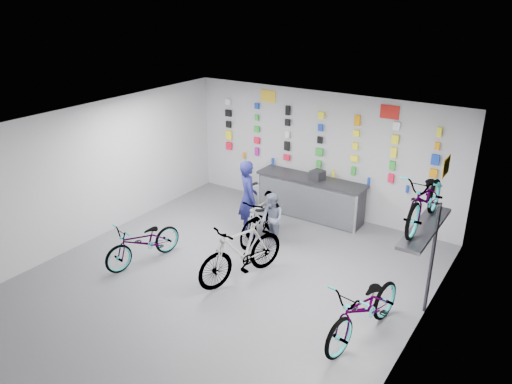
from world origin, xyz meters
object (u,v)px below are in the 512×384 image
Objects in this scene: counter at (310,198)px; bike_left at (144,242)px; bike_center at (241,251)px; bike_service at (261,218)px; clerk at (248,198)px; bike_right at (365,309)px; customer at (272,219)px.

counter is 4.21m from bike_left.
bike_center is at bearing 27.79° from bike_left.
bike_service is 0.99× the size of clerk.
bike_center is 1.67m from bike_service.
bike_right is (2.85, -3.61, 0.04)m from counter.
bike_center is 1.57m from customer.
bike_service is (1.44, 2.15, 0.07)m from bike_left.
clerk is 1.52× the size of customer.
customer is at bearing -148.31° from clerk.
bike_service is at bearing -101.53° from counter.
bike_right reaches higher than bike_service.
bike_left is 2.49m from clerk.
counter is 1.56× the size of bike_service.
customer reaches higher than bike_right.
bike_center is at bearing -178.13° from bike_right.
counter is 3.25m from bike_center.
bike_service is (-0.56, 1.57, -0.07)m from bike_center.
bike_center is (0.22, -3.24, 0.11)m from counter.
bike_left is at bearing -115.05° from counter.
bike_service is at bearing 67.82° from bike_left.
customer reaches higher than counter.
bike_left is 1.50× the size of customer.
clerk is (1.05, 2.21, 0.42)m from bike_left.
bike_right is (2.63, -0.37, -0.06)m from bike_center.
bike_right is 3.48m from customer.
bike_right is 3.73m from bike_service.
bike_center reaches higher than counter.
bike_center reaches higher than customer.
bike_left is 2.59m from bike_service.
bike_service is at bearing -153.22° from customer.
bike_right is at bearing -2.47° from customer.
clerk is at bearing 76.27° from bike_left.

